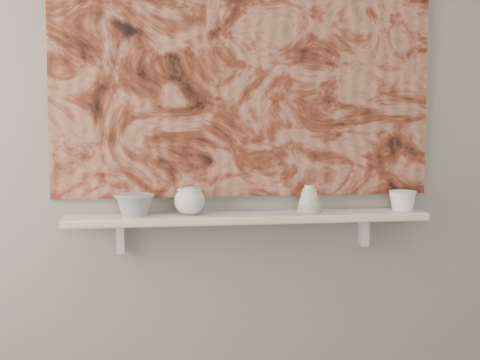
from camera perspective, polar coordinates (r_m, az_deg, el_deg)
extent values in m
plane|color=gray|center=(2.66, 0.36, 6.40)|extent=(3.60, 0.00, 3.60)
cube|color=silver|center=(2.59, 0.69, -3.22)|extent=(1.40, 0.18, 0.03)
cube|color=beige|center=(2.50, 1.04, -3.51)|extent=(1.40, 0.01, 0.02)
cube|color=silver|center=(2.63, -10.18, -4.82)|extent=(0.03, 0.06, 0.12)
cube|color=silver|center=(2.78, 10.49, -4.29)|extent=(0.03, 0.06, 0.12)
cube|color=brown|center=(2.65, 0.41, 10.51)|extent=(1.50, 0.02, 1.10)
cube|color=black|center=(2.74, 9.80, 3.82)|extent=(0.09, 0.00, 0.08)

